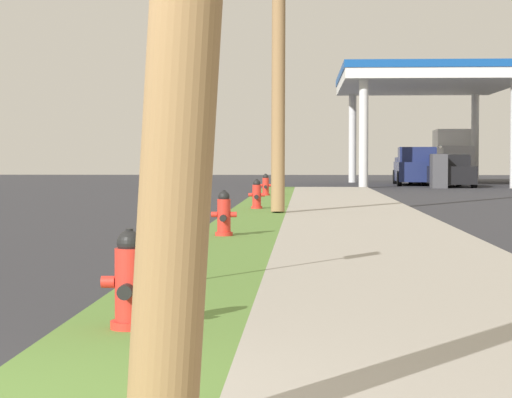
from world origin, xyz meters
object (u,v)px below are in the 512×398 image
Objects in this scene: fire_hydrant_fifth at (277,181)px; truck_white_at_forecourt at (427,167)px; truck_navy_at_far_bay at (416,168)px; truck_silver_on_apron at (452,157)px; car_black_by_near_pump at (449,172)px; utility_pole_midground at (279,3)px; fire_hydrant_second at (224,216)px; fire_hydrant_fourth at (266,186)px; fire_hydrant_nearest at (130,285)px; street_sign_post at (181,134)px; fire_hydrant_third at (257,196)px.

truck_white_at_forecourt is (8.05, 14.18, 0.47)m from fire_hydrant_fifth.
fire_hydrant_fifth is 16.31m from truck_white_at_forecourt.
truck_silver_on_apron is at bearing 68.16° from truck_navy_at_far_bay.
utility_pole_midground is at bearing -106.81° from car_black_by_near_pump.
fire_hydrant_second is at bearing -102.97° from truck_silver_on_apron.
truck_navy_at_far_bay reaches higher than fire_hydrant_fourth.
fire_hydrant_fifth is (0.08, 35.24, 0.00)m from fire_hydrant_nearest.
fire_hydrant_fourth is at bearing 90.23° from street_sign_post.
truck_navy_at_far_bay reaches higher than fire_hydrant_third.
fire_hydrant_third is 28.25m from truck_navy_at_far_bay.
truck_navy_at_far_bay reaches higher than car_black_by_near_pump.
fire_hydrant_nearest is 35.24m from fire_hydrant_fifth.
fire_hydrant_second is at bearing -101.41° from truck_white_at_forecourt.
fire_hydrant_fourth is at bearing 90.08° from fire_hydrant_second.
utility_pole_midground reaches higher than fire_hydrant_fourth.
fire_hydrant_fifth is 19.27m from utility_pole_midground.
car_black_by_near_pump is (8.29, 41.78, 0.28)m from fire_hydrant_nearest.
car_black_by_near_pump reaches higher than fire_hydrant_second.
street_sign_post is (0.07, -6.17, 1.19)m from fire_hydrant_second.
truck_silver_on_apron reaches higher than fire_hydrant_fourth.
street_sign_post is at bearing -99.38° from truck_navy_at_far_bay.
utility_pole_midground is (0.67, 16.54, 4.61)m from fire_hydrant_nearest.
truck_silver_on_apron reaches higher than car_black_by_near_pump.
fire_hydrant_fifth is 0.14× the size of truck_navy_at_far_bay.
utility_pole_midground is at bearing -104.54° from truck_silver_on_apron.
fire_hydrant_third is 36.25m from truck_silver_on_apron.
street_sign_post reaches higher than truck_navy_at_far_bay.
truck_navy_at_far_bay is (-1.23, 3.48, 0.19)m from car_black_by_near_pump.
street_sign_post is (0.09, -24.11, 1.19)m from fire_hydrant_fourth.
car_black_by_near_pump is at bearing -70.55° from truck_navy_at_far_bay.
truck_navy_at_far_bay is (7.06, 45.26, 0.47)m from fire_hydrant_nearest.
utility_pole_midground is 1.75× the size of truck_white_at_forecourt.
truck_navy_at_far_bay is (7.11, 18.35, 0.47)m from fire_hydrant_fourth.
truck_white_at_forecourt is at bearing -120.03° from truck_silver_on_apron.
utility_pole_midground is 37.56m from truck_silver_on_apron.
fire_hydrant_fourth is 27.74m from truck_silver_on_apron.
car_black_by_near_pump is 0.71× the size of truck_silver_on_apron.
truck_silver_on_apron is (10.05, 52.72, 1.04)m from fire_hydrant_nearest.
fire_hydrant_second is 0.35× the size of street_sign_post.
truck_navy_at_far_bay is (-1.08, -4.15, 0.00)m from truck_white_at_forecourt.
street_sign_post is (0.04, 2.80, 1.19)m from fire_hydrant_nearest.
truck_navy_at_far_bay is at bearing 75.69° from fire_hydrant_third.
fire_hydrant_third is 0.13× the size of truck_white_at_forecourt.
truck_navy_at_far_bay is at bearing 77.45° from utility_pole_midground.
fire_hydrant_fourth is 1.00× the size of fire_hydrant_fifth.
street_sign_post reaches higher than fire_hydrant_second.
utility_pole_midground is 1.77× the size of truck_navy_at_far_bay.
fire_hydrant_fourth is at bearing 90.11° from fire_hydrant_nearest.
fire_hydrant_third is 0.08× the size of utility_pole_midground.
fire_hydrant_fourth is at bearing -90.93° from fire_hydrant_fifth.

